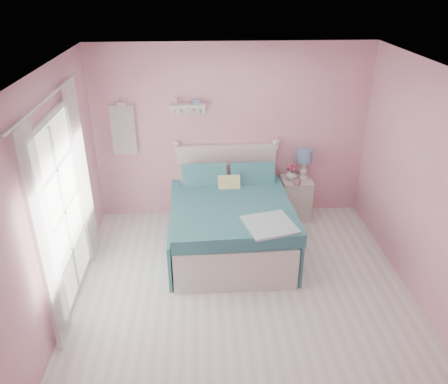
{
  "coord_description": "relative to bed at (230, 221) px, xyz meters",
  "views": [
    {
      "loc": [
        -0.45,
        -3.83,
        3.44
      ],
      "look_at": [
        -0.17,
        1.2,
        0.87
      ],
      "focal_mm": 35.0,
      "sensor_mm": 36.0,
      "label": 1
    }
  ],
  "objects": [
    {
      "name": "roses",
      "position": [
        0.96,
        0.76,
        0.45
      ],
      "size": [
        0.14,
        0.11,
        0.12
      ],
      "color": "#BF4162",
      "rests_on": "vase"
    },
    {
      "name": "curtain_far",
      "position": [
        -1.84,
        -0.12,
        0.78
      ],
      "size": [
        0.04,
        0.4,
        2.32
      ],
      "primitive_type": "cube",
      "color": "white",
      "rests_on": "floor"
    },
    {
      "name": "hanging_dress",
      "position": [
        -1.48,
        0.92,
        1.0
      ],
      "size": [
        0.34,
        0.03,
        0.72
      ],
      "primitive_type": "cube",
      "color": "white",
      "rests_on": "room_shell"
    },
    {
      "name": "room_shell",
      "position": [
        0.08,
        -1.26,
        1.19
      ],
      "size": [
        4.5,
        4.5,
        4.5
      ],
      "color": "pink",
      "rests_on": "floor"
    },
    {
      "name": "french_door",
      "position": [
        -1.9,
        -0.86,
        0.68
      ],
      "size": [
        0.04,
        1.32,
        2.16
      ],
      "color": "silver",
      "rests_on": "floor"
    },
    {
      "name": "wall_shelf",
      "position": [
        -0.55,
        0.93,
        1.34
      ],
      "size": [
        0.5,
        0.15,
        0.25
      ],
      "color": "silver",
      "rests_on": "room_shell"
    },
    {
      "name": "teacup",
      "position": [
        1.02,
        0.6,
        0.29
      ],
      "size": [
        0.13,
        0.13,
        0.09
      ],
      "primitive_type": "imported",
      "rotation": [
        0.0,
        0.0,
        -0.25
      ],
      "color": "pink",
      "rests_on": "nightstand"
    },
    {
      "name": "curtain_near",
      "position": [
        -1.84,
        -1.6,
        0.78
      ],
      "size": [
        0.04,
        0.4,
        2.32
      ],
      "primitive_type": "cube",
      "color": "white",
      "rests_on": "floor"
    },
    {
      "name": "bed",
      "position": [
        0.0,
        0.0,
        0.0
      ],
      "size": [
        1.62,
        2.0,
        1.14
      ],
      "rotation": [
        0.0,
        0.0,
        0.04
      ],
      "color": "silver",
      "rests_on": "floor"
    },
    {
      "name": "vase",
      "position": [
        0.96,
        0.76,
        0.33
      ],
      "size": [
        0.2,
        0.2,
        0.16
      ],
      "primitive_type": "imported",
      "rotation": [
        0.0,
        0.0,
        0.31
      ],
      "color": "white",
      "rests_on": "nightstand"
    },
    {
      "name": "nightstand",
      "position": [
        1.05,
        0.75,
        -0.07
      ],
      "size": [
        0.44,
        0.44,
        0.64
      ],
      "color": "beige",
      "rests_on": "floor"
    },
    {
      "name": "table_lamp",
      "position": [
        1.16,
        0.83,
        0.56
      ],
      "size": [
        0.22,
        0.22,
        0.45
      ],
      "color": "white",
      "rests_on": "nightstand"
    },
    {
      "name": "floor",
      "position": [
        0.08,
        -1.26,
        -0.4
      ],
      "size": [
        4.5,
        4.5,
        0.0
      ],
      "primitive_type": "plane",
      "color": "silver",
      "rests_on": "ground"
    }
  ]
}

